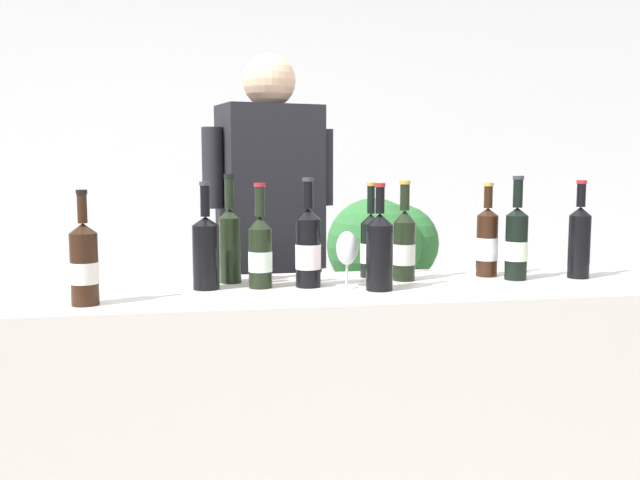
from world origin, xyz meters
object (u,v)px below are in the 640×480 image
Objects in this scene: wine_bottle_3 at (230,241)px; wine_glass at (347,251)px; wine_bottle_6 at (579,240)px; wine_bottle_10 at (308,247)px; wine_bottle_1 at (404,244)px; wine_bottle_8 at (371,245)px; wine_bottle_2 at (260,251)px; wine_bottle_7 at (487,242)px; wine_bottle_0 at (206,250)px; wine_bottle_9 at (380,250)px; person_server at (271,275)px; wine_bottle_4 at (516,242)px; wine_bottle_5 at (84,264)px; potted_shrub at (381,260)px.

wine_bottle_3 reaches higher than wine_glass.
wine_bottle_10 is (-0.93, -0.01, -0.01)m from wine_bottle_6.
wine_bottle_1 reaches higher than wine_bottle_8.
wine_bottle_2 reaches higher than wine_bottle_7.
wine_glass is at bearing -177.29° from wine_bottle_6.
wine_bottle_9 is (0.52, -0.11, 0.00)m from wine_bottle_0.
wine_bottle_6 is 1.17m from person_server.
wine_bottle_0 is at bearing -174.95° from wine_bottle_7.
wine_bottle_9 is at bearing -16.56° from wine_bottle_2.
wine_glass is (-0.59, -0.04, -0.01)m from wine_bottle_4.
wine_bottle_3 is 0.27m from wine_bottle_10.
wine_bottle_0 is at bearing 177.34° from wine_bottle_10.
wine_bottle_5 is 1.90m from potted_shrub.
wine_bottle_3 is at bearing 174.61° from wine_bottle_6.
wine_bottle_1 is at bearing -54.90° from person_server.
wine_bottle_1 is 0.49m from wine_bottle_2.
wine_bottle_2 reaches higher than wine_bottle_8.
person_server reaches higher than potted_shrub.
wine_bottle_7 is 0.88m from person_server.
wine_bottle_5 is at bearing -169.34° from wine_glass.
wine_bottle_1 is at bearing 13.57° from wine_bottle_5.
wine_bottle_0 is 1.03× the size of wine_bottle_8.
wine_bottle_10 is at bearing 166.29° from wine_glass.
person_server is at bearing 66.43° from wine_bottle_0.
wine_bottle_1 is 0.20m from wine_bottle_9.
wine_bottle_2 is 0.53m from wine_bottle_5.
person_server reaches higher than wine_bottle_9.
wine_bottle_6 is 0.71m from wine_bottle_8.
wine_bottle_7 is 0.65m from wine_bottle_10.
potted_shrub is (0.37, 1.35, -0.23)m from wine_bottle_9.
wine_bottle_3 reaches higher than wine_bottle_9.
wine_bottle_3 reaches higher than wine_bottle_10.
wine_bottle_10 is at bearing -169.19° from wine_bottle_1.
wine_bottle_8 is at bearing 19.99° from wine_bottle_5.
potted_shrub is (0.63, 0.64, -0.05)m from person_server.
wine_bottle_8 is (0.48, 0.03, -0.03)m from wine_bottle_3.
wine_bottle_4 is 1.05× the size of wine_bottle_6.
wine_bottle_9 is at bearing -105.21° from potted_shrub.
wine_bottle_1 is 1.01× the size of wine_bottle_9.
person_server is at bearing 143.38° from wine_bottle_7.
wine_bottle_0 reaches higher than wine_bottle_6.
wine_bottle_1 is (0.65, 0.05, -0.00)m from wine_bottle_0.
wine_bottle_0 is 0.30× the size of potted_shrub.
wine_bottle_6 is (1.08, 0.00, 0.01)m from wine_bottle_2.
wine_bottle_8 is 0.22m from wine_glass.
wine_bottle_5 is at bearing -166.43° from wine_bottle_1.
wine_bottle_1 is 0.57m from wine_bottle_3.
wine_bottle_2 is (0.17, -0.01, -0.01)m from wine_bottle_0.
wine_bottle_6 is at bearing -5.15° from wine_bottle_1.
wine_bottle_4 reaches higher than wine_bottle_10.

